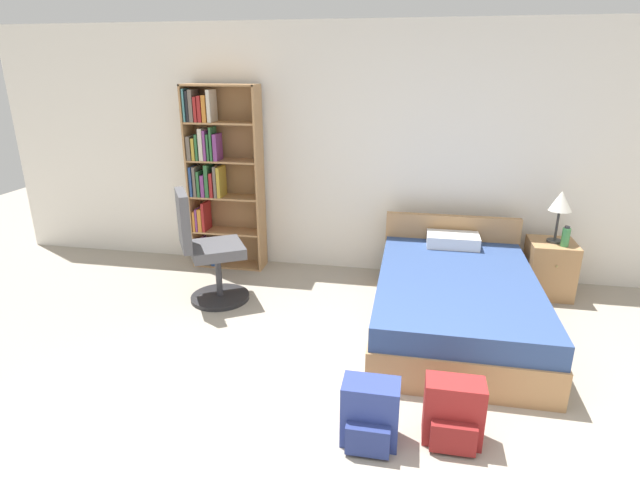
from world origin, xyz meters
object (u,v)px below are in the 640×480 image
object	(u,v)px
water_bottle	(566,237)
backpack_blue	(370,415)
nightstand	(549,268)
backpack_red	(453,414)
bookshelf	(217,176)
office_chair	(207,252)
bed	(455,299)
table_lamp	(561,203)

from	to	relation	value
water_bottle	backpack_blue	bearing A→B (deg)	-124.78
water_bottle	backpack_blue	distance (m)	2.85
nightstand	backpack_red	world-z (taller)	nightstand
water_bottle	backpack_blue	xyz separation A→B (m)	(-1.61, -2.32, -0.45)
bookshelf	office_chair	size ratio (longest dim) A/B	1.81
bookshelf	bed	bearing A→B (deg)	-20.96
bookshelf	nightstand	bearing A→B (deg)	-2.35
backpack_red	backpack_blue	world-z (taller)	backpack_red
table_lamp	bookshelf	bearing A→B (deg)	177.78
bed	table_lamp	bearing A→B (deg)	40.80
bookshelf	backpack_red	xyz separation A→B (m)	(2.43, -2.47, -0.84)
backpack_blue	nightstand	bearing A→B (deg)	57.57
bed	table_lamp	xyz separation A→B (m)	(0.96, 0.83, 0.69)
water_bottle	backpack_red	size ratio (longest dim) A/B	0.48
bed	office_chair	distance (m)	2.30
bed	backpack_blue	xyz separation A→B (m)	(-0.58, -1.60, -0.06)
table_lamp	backpack_red	distance (m)	2.66
backpack_red	bed	bearing A→B (deg)	86.35
water_bottle	bookshelf	bearing A→B (deg)	175.97
bookshelf	office_chair	bearing A→B (deg)	-75.63
backpack_red	backpack_blue	size ratio (longest dim) A/B	1.01
bookshelf	table_lamp	bearing A→B (deg)	-2.22
bookshelf	backpack_blue	world-z (taller)	bookshelf
bookshelf	bed	distance (m)	2.82
nightstand	backpack_red	distance (m)	2.55
office_chair	water_bottle	world-z (taller)	office_chair
table_lamp	water_bottle	world-z (taller)	table_lamp
nightstand	backpack_blue	bearing A→B (deg)	-122.43
nightstand	table_lamp	xyz separation A→B (m)	(0.01, 0.01, 0.66)
nightstand	table_lamp	size ratio (longest dim) A/B	1.09
bed	bookshelf	bearing A→B (deg)	159.04
office_chair	water_bottle	xyz separation A→B (m)	(3.31, 0.67, 0.14)
bookshelf	table_lamp	world-z (taller)	bookshelf
bookshelf	backpack_red	bearing A→B (deg)	-45.42
bed	backpack_red	world-z (taller)	bed
water_bottle	backpack_red	world-z (taller)	water_bottle
office_chair	backpack_blue	size ratio (longest dim) A/B	2.71
bookshelf	water_bottle	size ratio (longest dim) A/B	10.02
nightstand	backpack_blue	world-z (taller)	nightstand
bookshelf	office_chair	world-z (taller)	bookshelf
bed	office_chair	size ratio (longest dim) A/B	1.88
table_lamp	backpack_blue	xyz separation A→B (m)	(-1.55, -2.43, -0.74)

